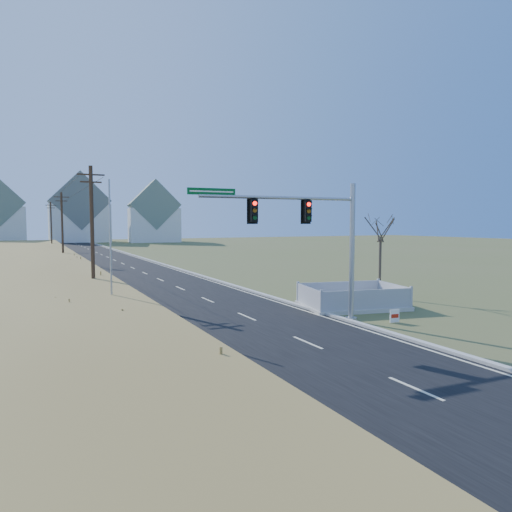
{
  "coord_description": "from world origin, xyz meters",
  "views": [
    {
      "loc": [
        -10.46,
        -17.99,
        5.12
      ],
      "look_at": [
        0.14,
        3.17,
        3.4
      ],
      "focal_mm": 32.0,
      "sensor_mm": 36.0,
      "label": 1
    }
  ],
  "objects_px": {
    "bare_tree": "(381,227)",
    "open_sign": "(395,316)",
    "traffic_signal_mast": "(321,238)",
    "fence_enclosure": "(352,303)",
    "flagpole": "(111,264)"
  },
  "relations": [
    {
      "from": "bare_tree",
      "to": "open_sign",
      "type": "bearing_deg",
      "value": -126.56
    },
    {
      "from": "traffic_signal_mast",
      "to": "open_sign",
      "type": "height_order",
      "value": "traffic_signal_mast"
    },
    {
      "from": "bare_tree",
      "to": "fence_enclosure",
      "type": "bearing_deg",
      "value": -151.34
    },
    {
      "from": "fence_enclosure",
      "to": "open_sign",
      "type": "bearing_deg",
      "value": -87.77
    },
    {
      "from": "traffic_signal_mast",
      "to": "fence_enclosure",
      "type": "height_order",
      "value": "traffic_signal_mast"
    },
    {
      "from": "traffic_signal_mast",
      "to": "fence_enclosure",
      "type": "xyz_separation_m",
      "value": [
        4.36,
        2.93,
        -4.12
      ]
    },
    {
      "from": "traffic_signal_mast",
      "to": "flagpole",
      "type": "relative_size",
      "value": 1.21
    },
    {
      "from": "fence_enclosure",
      "to": "flagpole",
      "type": "distance_m",
      "value": 14.18
    },
    {
      "from": "flagpole",
      "to": "bare_tree",
      "type": "xyz_separation_m",
      "value": [
        17.76,
        -0.87,
        1.9
      ]
    },
    {
      "from": "traffic_signal_mast",
      "to": "open_sign",
      "type": "distance_m",
      "value": 5.6
    },
    {
      "from": "traffic_signal_mast",
      "to": "bare_tree",
      "type": "distance_m",
      "value": 10.04
    },
    {
      "from": "fence_enclosure",
      "to": "bare_tree",
      "type": "relative_size",
      "value": 1.1
    },
    {
      "from": "fence_enclosure",
      "to": "bare_tree",
      "type": "height_order",
      "value": "bare_tree"
    },
    {
      "from": "open_sign",
      "to": "fence_enclosure",
      "type": "bearing_deg",
      "value": 88.46
    },
    {
      "from": "flagpole",
      "to": "open_sign",
      "type": "bearing_deg",
      "value": -30.51
    }
  ]
}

